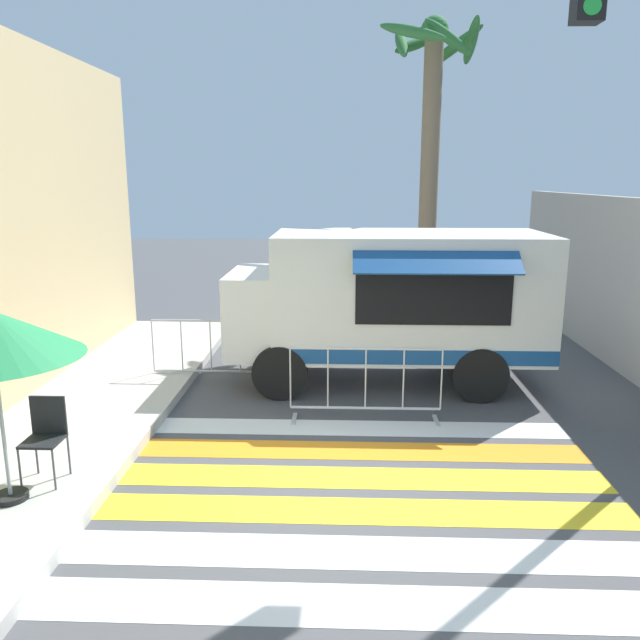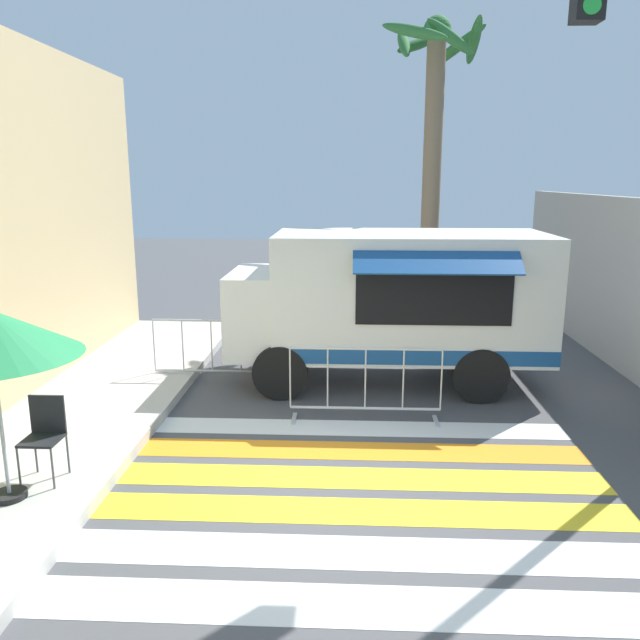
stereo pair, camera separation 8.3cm
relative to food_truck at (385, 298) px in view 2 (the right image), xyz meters
name	(u,v)px [view 2 (the right image)]	position (x,y,z in m)	size (l,w,h in m)	color
ground_plane	(334,499)	(-0.76, -4.17, -1.49)	(60.00, 60.00, 0.00)	#4C4C4F
crosswalk_painted	(335,493)	(-0.76, -4.05, -1.49)	(6.40, 4.36, 0.01)	white
food_truck	(385,298)	(0.00, 0.00, 0.00)	(5.32, 2.59, 2.60)	white
traffic_signal_pole	(636,94)	(2.65, -2.79, 2.94)	(4.38, 0.29, 6.51)	#515456
folding_chair	(45,429)	(-4.03, -4.10, -0.76)	(0.40, 0.40, 0.95)	#4C4C51
barricade_front	(365,385)	(-0.37, -1.88, -0.93)	(2.21, 0.44, 1.13)	#B7BABF
barricade_side	(212,351)	(-2.99, -0.20, -0.93)	(2.05, 0.44, 1.13)	#B7BABF
palm_tree	(433,132)	(1.23, 4.16, 3.01)	(2.50, 2.55, 6.93)	#7A664C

